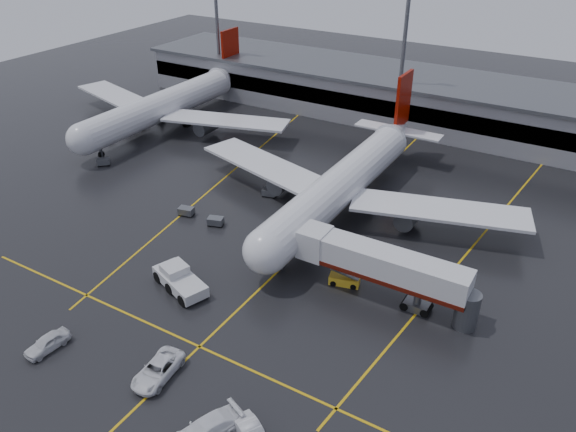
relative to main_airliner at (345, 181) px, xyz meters
The scene contains 21 objects.
ground 10.57m from the main_airliner, 90.00° to the right, with size 220.00×220.00×0.00m, color black.
apron_line_centre 10.57m from the main_airliner, 90.00° to the right, with size 0.25×90.00×0.02m, color gold.
apron_line_stop 31.98m from the main_airliner, 90.00° to the right, with size 60.00×0.25×0.02m, color gold.
apron_line_left 20.44m from the main_airliner, behind, with size 0.25×70.00×0.02m, color gold.
apron_line_right 18.49m from the main_airliner, ahead, with size 0.25×70.00×0.02m, color gold.
terminal 38.23m from the main_airliner, 90.00° to the left, with size 122.00×19.00×8.60m.
light_mast_left 56.34m from the main_airliner, 144.33° to the left, with size 3.00×1.20×25.45m.
light_mast_mid 34.26m from the main_airliner, 98.80° to the left, with size 3.00×1.20×25.45m.
main_airliner is the anchor object (origin of this frame).
second_airliner 43.68m from the main_airliner, 164.05° to the left, with size 48.80×45.60×14.10m.
jet_bridge 19.68m from the main_airliner, 52.90° to the right, with size 19.90×3.40×6.05m.
pushback_tractor 26.75m from the main_airliner, 106.94° to the right, with size 7.85×5.24×2.60m.
belt_loader 17.69m from the main_airliner, 63.97° to the right, with size 3.61×2.27×2.13m.
service_van_a 36.75m from the main_airliner, 91.19° to the right, with size 2.60×5.64×1.57m, color white.
service_van_b 40.41m from the main_airliner, 79.95° to the right, with size 2.51×6.16×1.79m, color white.
service_van_d 41.31m from the main_airliner, 107.26° to the right, with size 1.77×4.40×1.50m, color silver.
baggage_cart_a 18.11m from the main_airliner, 134.64° to the right, with size 2.30×1.86×1.12m.
baggage_cart_b 21.82m from the main_airliner, 144.42° to the right, with size 2.23×1.70×1.12m.
baggage_cart_c 11.57m from the main_airliner, 168.61° to the right, with size 2.28×1.80×1.12m.
baggage_cart_d 47.19m from the main_airliner, behind, with size 2.33×1.92×1.12m.
baggage_cart_e 39.98m from the main_airliner, behind, with size 2.34×2.32×1.12m.
Camera 1 is at (27.95, -52.30, 37.82)m, focal length 34.98 mm.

